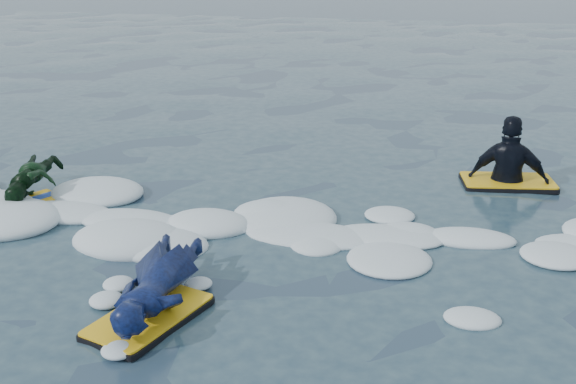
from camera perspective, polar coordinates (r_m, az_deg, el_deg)
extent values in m
plane|color=#19283D|center=(6.90, -1.12, -7.85)|extent=(120.00, 120.00, 0.00)
cube|color=black|center=(6.50, -10.93, -9.75)|extent=(0.97, 1.29, 0.06)
cube|color=yellow|center=(6.49, -10.95, -9.45)|extent=(0.94, 1.26, 0.02)
imported|color=navy|center=(6.60, -10.26, -7.08)|extent=(0.73, 1.76, 0.41)
cube|color=black|center=(9.46, -19.87, -0.87)|extent=(0.80, 0.94, 0.04)
cube|color=yellow|center=(9.45, -19.89, -0.71)|extent=(0.77, 0.91, 0.01)
cube|color=blue|center=(9.45, -19.89, -0.66)|extent=(0.51, 0.75, 0.00)
imported|color=black|center=(9.55, -19.44, 0.83)|extent=(0.78, 1.31, 0.47)
cube|color=black|center=(10.01, 16.97, 0.68)|extent=(1.28, 0.82, 0.06)
cube|color=yellow|center=(10.00, 16.99, 0.90)|extent=(1.25, 0.79, 0.02)
imported|color=black|center=(10.01, 16.98, 0.74)|extent=(1.10, 0.56, 1.80)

